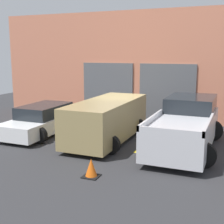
{
  "coord_description": "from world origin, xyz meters",
  "views": [
    {
      "loc": [
        4.87,
        -12.75,
        3.56
      ],
      "look_at": [
        0.0,
        -0.91,
        1.1
      ],
      "focal_mm": 50.0,
      "sensor_mm": 36.0,
      "label": 1
    }
  ],
  "objects_px": {
    "sedan_white": "(44,120)",
    "traffic_cone": "(91,168)",
    "sedan_side": "(107,119)",
    "pickup_truck": "(186,125)"
  },
  "relations": [
    {
      "from": "sedan_side",
      "to": "traffic_cone",
      "type": "xyz_separation_m",
      "value": [
        1.06,
        -3.67,
        -0.64
      ]
    },
    {
      "from": "sedan_white",
      "to": "traffic_cone",
      "type": "bearing_deg",
      "value": -41.67
    },
    {
      "from": "sedan_white",
      "to": "sedan_side",
      "type": "relative_size",
      "value": 0.9
    },
    {
      "from": "sedan_white",
      "to": "traffic_cone",
      "type": "distance_m",
      "value": 5.58
    },
    {
      "from": "pickup_truck",
      "to": "sedan_side",
      "type": "distance_m",
      "value": 3.11
    },
    {
      "from": "sedan_white",
      "to": "sedan_side",
      "type": "distance_m",
      "value": 3.11
    },
    {
      "from": "sedan_side",
      "to": "pickup_truck",
      "type": "bearing_deg",
      "value": 4.72
    },
    {
      "from": "pickup_truck",
      "to": "sedan_side",
      "type": "relative_size",
      "value": 1.09
    },
    {
      "from": "pickup_truck",
      "to": "sedan_side",
      "type": "height_order",
      "value": "pickup_truck"
    },
    {
      "from": "sedan_white",
      "to": "traffic_cone",
      "type": "relative_size",
      "value": 8.13
    }
  ]
}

